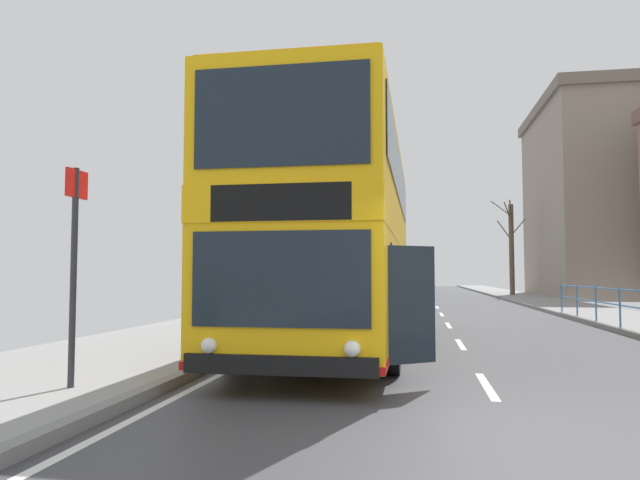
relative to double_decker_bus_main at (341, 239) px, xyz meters
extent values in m
cube|color=#404045|center=(2.56, -6.69, -2.35)|extent=(8.40, 140.00, 0.06)
cube|color=silver|center=(2.56, -4.09, -2.32)|extent=(0.12, 2.00, 0.00)
cube|color=silver|center=(2.56, 0.71, -2.32)|extent=(0.12, 2.00, 0.00)
cube|color=silver|center=(2.56, 5.51, -2.32)|extent=(0.12, 2.00, 0.00)
cube|color=silver|center=(2.56, 10.31, -2.32)|extent=(0.12, 2.00, 0.00)
cube|color=silver|center=(2.56, 15.11, -2.32)|extent=(0.12, 2.00, 0.00)
cube|color=silver|center=(2.56, 19.91, -2.32)|extent=(0.12, 2.00, 0.00)
cube|color=silver|center=(2.56, 24.71, -2.32)|extent=(0.12, 2.00, 0.00)
cube|color=silver|center=(2.56, 29.51, -2.32)|extent=(0.12, 2.00, 0.00)
cube|color=silver|center=(2.56, 34.31, -2.32)|extent=(0.12, 2.00, 0.00)
cube|color=silver|center=(2.56, 39.11, -2.32)|extent=(0.12, 2.00, 0.00)
cube|color=silver|center=(2.56, 43.91, -2.32)|extent=(0.12, 2.00, 0.00)
cube|color=silver|center=(-1.39, -6.69, -2.32)|extent=(0.12, 133.00, 0.00)
cube|color=slate|center=(-1.74, -6.69, -2.25)|extent=(0.20, 140.00, 0.14)
cube|color=#F4B20F|center=(0.00, 0.02, -1.05)|extent=(2.61, 11.22, 1.84)
cube|color=#F4B20F|center=(0.00, 0.02, 0.11)|extent=(2.62, 11.27, 0.48)
cube|color=#F4B20F|center=(0.00, 0.02, 1.19)|extent=(2.61, 11.22, 1.68)
cube|color=#D0970D|center=(0.00, 0.02, 2.07)|extent=(2.53, 10.88, 0.08)
cube|color=#19232D|center=(-0.04, -5.60, -0.83)|extent=(2.24, 0.04, 1.18)
cube|color=black|center=(-0.04, -5.60, 0.11)|extent=(1.78, 0.04, 0.46)
cube|color=#19232D|center=(-0.04, -5.60, 1.19)|extent=(2.24, 0.04, 1.28)
cube|color=black|center=(-0.04, -5.60, -1.87)|extent=(2.41, 0.09, 0.24)
cube|color=#B2140F|center=(0.00, 0.02, -1.91)|extent=(2.63, 11.27, 0.10)
cube|color=#19232D|center=(1.28, 0.29, -0.79)|extent=(0.07, 8.74, 0.96)
cube|color=#19232D|center=(1.28, 0.01, 1.28)|extent=(0.08, 10.08, 1.01)
cube|color=#19232D|center=(-1.28, 0.30, -0.79)|extent=(0.07, 8.74, 0.96)
cube|color=#19232D|center=(-1.28, 0.02, 1.28)|extent=(0.08, 10.08, 1.01)
sphere|color=white|center=(0.85, -5.62, -1.65)|extent=(0.20, 0.20, 0.20)
sphere|color=white|center=(-0.92, -5.61, -1.65)|extent=(0.20, 0.20, 0.20)
cube|color=#19232D|center=(1.52, -4.54, -1.18)|extent=(0.68, 0.49, 1.59)
cube|color=black|center=(1.18, -4.24, -1.18)|extent=(0.11, 0.90, 1.59)
cylinder|color=black|center=(1.20, -3.39, -1.80)|extent=(0.31, 1.04, 1.04)
cylinder|color=black|center=(-1.24, -3.38, -1.80)|extent=(0.31, 1.04, 1.04)
cylinder|color=black|center=(1.24, 3.71, -1.80)|extent=(0.31, 1.04, 1.04)
cylinder|color=black|center=(-1.20, 3.72, -1.80)|extent=(0.31, 1.04, 1.04)
cylinder|color=#386BA8|center=(7.01, 4.20, -1.66)|extent=(0.05, 0.05, 1.05)
cylinder|color=#386BA8|center=(7.01, 6.29, -1.66)|extent=(0.05, 0.05, 1.05)
cylinder|color=#386BA8|center=(7.01, 8.38, -1.66)|extent=(0.05, 0.05, 1.05)
cylinder|color=#386BA8|center=(7.01, 10.47, -1.66)|extent=(0.05, 0.05, 1.05)
cylinder|color=#2D2D33|center=(-2.66, -5.80, -0.80)|extent=(0.08, 0.08, 2.76)
cube|color=red|center=(-2.66, -5.78, 0.38)|extent=(0.04, 0.44, 0.36)
cylinder|color=brown|center=(8.15, 28.92, 0.95)|extent=(0.34, 0.34, 6.27)
cylinder|color=brown|center=(7.89, 28.62, 3.54)|extent=(0.62, 0.71, 1.33)
cylinder|color=brown|center=(8.48, 28.11, 2.42)|extent=(0.74, 1.69, 1.05)
cylinder|color=brown|center=(7.72, 29.18, 2.30)|extent=(0.95, 0.61, 1.47)
cylinder|color=brown|center=(7.45, 28.64, 3.78)|extent=(1.44, 0.63, 1.04)
cylinder|color=brown|center=(7.99, 28.11, 3.49)|extent=(0.42, 1.70, 1.47)
cube|color=gray|center=(15.79, 28.62, 3.94)|extent=(11.47, 12.80, 12.53)
cube|color=#6D6357|center=(15.79, 28.62, 10.56)|extent=(11.93, 13.31, 0.70)
camera|label=1|loc=(1.61, -12.42, -0.78)|focal=32.20mm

